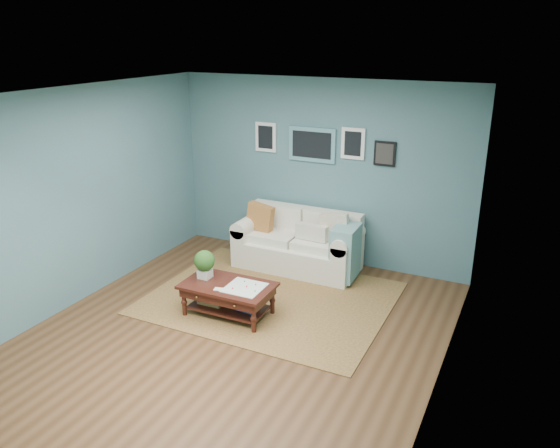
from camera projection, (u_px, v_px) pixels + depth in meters
The scene contains 4 objects.
room_shell at pixel (237, 221), 5.91m from camera, with size 5.00×5.02×2.70m.
area_rug at pixel (271, 298), 7.13m from camera, with size 3.02×2.42×0.01m, color brown.
loveseat at pixel (303, 244), 7.93m from camera, with size 1.83×0.83×0.94m.
coffee_table at pixel (224, 288), 6.64m from camera, with size 1.11×0.66×0.77m.
Camera 1 is at (2.86, -4.76, 3.30)m, focal length 35.00 mm.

